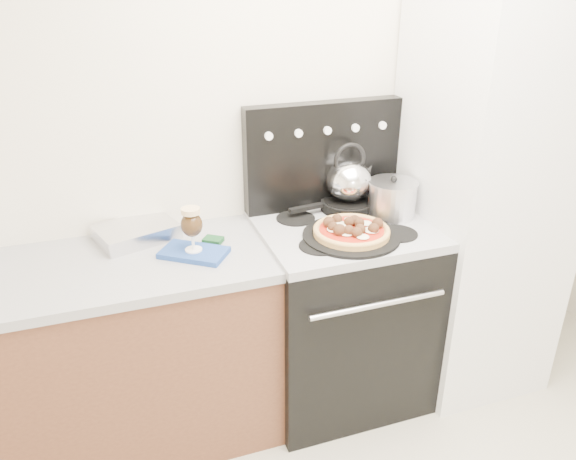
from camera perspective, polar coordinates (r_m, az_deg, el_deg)
name	(u,v)px	position (r m, az deg, el deg)	size (l,w,h in m)	color
room_shell	(453,247)	(1.66, 16.40, -1.65)	(3.52, 3.01, 2.52)	#B7B098
base_cabinet	(103,363)	(2.60, -18.27, -12.67)	(1.45, 0.60, 0.86)	brown
countertop	(87,271)	(2.37, -19.73, -3.97)	(1.48, 0.63, 0.04)	#9B9B9F
stove_body	(341,316)	(2.76, 5.36, -8.70)	(0.76, 0.65, 0.88)	black
cooktop	(345,230)	(2.53, 5.77, -0.02)	(0.76, 0.65, 0.04)	#ADADB2
backguard	(323,155)	(2.67, 3.55, 7.61)	(0.76, 0.08, 0.50)	black
fridge	(480,202)	(2.85, 18.96, 2.66)	(0.64, 0.68, 1.90)	silver
foil_sheet	(136,232)	(2.52, -15.17, -0.19)	(0.32, 0.24, 0.06)	white
oven_mitt	(194,253)	(2.33, -9.53, -2.29)	(0.27, 0.15, 0.02)	#204291
beer_glass	(192,229)	(2.29, -9.72, 0.08)	(0.09, 0.09, 0.19)	#321F0E
pizza_pan	(351,236)	(2.42, 6.44, -0.58)	(0.42, 0.42, 0.01)	black
pizza	(352,229)	(2.41, 6.47, 0.06)	(0.33, 0.33, 0.05)	tan
skillet	(348,205)	(2.70, 6.07, 2.54)	(0.26, 0.26, 0.05)	black
tea_kettle	(349,177)	(2.65, 6.21, 5.36)	(0.21, 0.21, 0.24)	silver
stock_pot	(392,200)	(2.64, 10.53, 3.05)	(0.22, 0.22, 0.16)	silver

